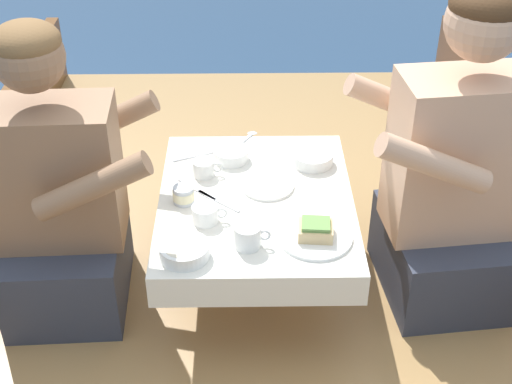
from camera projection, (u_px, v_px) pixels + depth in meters
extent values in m
plane|color=navy|center=(256.00, 371.00, 2.54)|extent=(60.00, 60.00, 0.00)
cube|color=#A87F4C|center=(256.00, 338.00, 2.45)|extent=(2.08, 3.53, 0.34)
cylinder|color=#B2B2B7|center=(256.00, 245.00, 2.33)|extent=(0.07, 0.07, 0.34)
cube|color=#A87F4C|center=(256.00, 201.00, 2.23)|extent=(0.57, 0.73, 0.02)
cube|color=white|center=(256.00, 198.00, 2.22)|extent=(0.60, 0.76, 0.00)
cube|color=white|center=(258.00, 293.00, 1.94)|extent=(0.60, 0.00, 0.10)
cube|color=white|center=(254.00, 150.00, 2.56)|extent=(0.60, 0.00, 0.10)
cube|color=#333847|center=(69.00, 265.00, 2.30)|extent=(0.38, 0.46, 0.26)
cube|color=#936B4C|center=(51.00, 174.00, 2.10)|extent=(0.41, 0.24, 0.45)
sphere|color=#936B4C|center=(28.00, 57.00, 1.89)|extent=(0.20, 0.20, 0.20)
ellipsoid|color=brown|center=(25.00, 41.00, 1.87)|extent=(0.19, 0.19, 0.11)
cylinder|color=#936B4C|center=(107.00, 122.00, 2.22)|extent=(0.34, 0.09, 0.21)
cylinder|color=#936B4C|center=(92.00, 187.00, 1.93)|extent=(0.34, 0.09, 0.21)
cube|color=#333847|center=(440.00, 256.00, 2.34)|extent=(0.41, 0.48, 0.26)
cube|color=tan|center=(459.00, 156.00, 2.12)|extent=(0.42, 0.26, 0.51)
sphere|color=tan|center=(485.00, 22.00, 1.89)|extent=(0.22, 0.22, 0.22)
ellipsoid|color=#472D19|center=(488.00, 5.00, 1.86)|extent=(0.20, 0.20, 0.12)
cylinder|color=tan|center=(434.00, 164.00, 1.91)|extent=(0.34, 0.11, 0.21)
cylinder|color=tan|center=(396.00, 102.00, 2.20)|extent=(0.34, 0.11, 0.21)
cylinder|color=white|center=(315.00, 237.00, 2.05)|extent=(0.21, 0.21, 0.01)
cylinder|color=white|center=(267.00, 186.00, 2.27)|extent=(0.17, 0.17, 0.01)
cube|color=#E0BC7F|center=(316.00, 231.00, 2.03)|extent=(0.11, 0.09, 0.04)
cube|color=#669347|center=(316.00, 224.00, 2.02)|extent=(0.09, 0.08, 0.01)
cylinder|color=white|center=(184.00, 251.00, 1.97)|extent=(0.14, 0.14, 0.04)
cylinder|color=beige|center=(184.00, 248.00, 1.97)|extent=(0.12, 0.12, 0.02)
cylinder|color=white|center=(313.00, 158.00, 2.37)|extent=(0.14, 0.14, 0.04)
cylinder|color=beige|center=(313.00, 156.00, 2.37)|extent=(0.11, 0.11, 0.02)
cylinder|color=white|center=(231.00, 155.00, 2.39)|extent=(0.12, 0.12, 0.04)
cylinder|color=beige|center=(231.00, 152.00, 2.39)|extent=(0.10, 0.10, 0.02)
cylinder|color=white|center=(247.00, 236.00, 2.00)|extent=(0.08, 0.08, 0.07)
torus|color=white|center=(265.00, 235.00, 2.00)|extent=(0.04, 0.01, 0.04)
cylinder|color=#3D2314|center=(247.00, 231.00, 1.99)|extent=(0.07, 0.07, 0.01)
cylinder|color=white|center=(205.00, 214.00, 2.10)|extent=(0.08, 0.08, 0.05)
torus|color=white|center=(222.00, 213.00, 2.10)|extent=(0.04, 0.01, 0.04)
cylinder|color=#3D2314|center=(205.00, 210.00, 2.09)|extent=(0.07, 0.07, 0.01)
cylinder|color=white|center=(203.00, 168.00, 2.31)|extent=(0.07, 0.07, 0.05)
torus|color=white|center=(217.00, 167.00, 2.31)|extent=(0.04, 0.01, 0.04)
cylinder|color=#3D2314|center=(203.00, 164.00, 2.30)|extent=(0.06, 0.06, 0.01)
cylinder|color=silver|center=(184.00, 195.00, 2.18)|extent=(0.06, 0.06, 0.05)
cylinder|color=beige|center=(184.00, 195.00, 2.18)|extent=(0.07, 0.07, 0.03)
cube|color=silver|center=(197.00, 190.00, 2.25)|extent=(0.13, 0.13, 0.00)
cube|color=silver|center=(219.00, 201.00, 2.20)|extent=(0.14, 0.12, 0.00)
cube|color=silver|center=(242.00, 142.00, 2.50)|extent=(0.10, 0.15, 0.00)
ellipsoid|color=silver|center=(252.00, 133.00, 2.54)|extent=(0.04, 0.02, 0.01)
cube|color=silver|center=(196.00, 156.00, 2.42)|extent=(0.16, 0.08, 0.00)
ellipsoid|color=silver|center=(215.00, 151.00, 2.44)|extent=(0.04, 0.02, 0.01)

